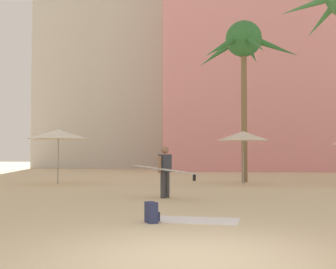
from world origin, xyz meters
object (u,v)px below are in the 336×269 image
palm_tree_far_left (244,46)px  cafe_umbrella_1 (243,136)px  person_far_right (165,170)px  backpack (152,213)px  beach_towel (196,220)px  cafe_umbrella_0 (58,134)px

palm_tree_far_left → cafe_umbrella_1: palm_tree_far_left is taller
cafe_umbrella_1 → person_far_right: 6.75m
cafe_umbrella_1 → backpack: size_ratio=5.65×
beach_towel → backpack: (-0.90, -0.35, 0.19)m
cafe_umbrella_0 → person_far_right: cafe_umbrella_0 is taller
backpack → beach_towel: bearing=-7.6°
palm_tree_far_left → cafe_umbrella_0: 9.80m
backpack → palm_tree_far_left: bearing=46.4°
cafe_umbrella_1 → backpack: bearing=-105.8°
cafe_umbrella_0 → cafe_umbrella_1: cafe_umbrella_0 is taller
cafe_umbrella_1 → beach_towel: size_ratio=1.35×
palm_tree_far_left → cafe_umbrella_1: size_ratio=3.31×
beach_towel → backpack: 0.99m
cafe_umbrella_0 → beach_towel: cafe_umbrella_0 is taller
cafe_umbrella_0 → backpack: size_ratio=6.66×
cafe_umbrella_1 → cafe_umbrella_0: bearing=179.9°
backpack → cafe_umbrella_1: bearing=45.4°
cafe_umbrella_1 → person_far_right: bearing=-117.5°
palm_tree_far_left → cafe_umbrella_0: bearing=-168.4°
beach_towel → cafe_umbrella_0: bearing=121.4°
cafe_umbrella_1 → beach_towel: cafe_umbrella_1 is taller
cafe_umbrella_0 → beach_towel: (6.25, -10.22, -2.25)m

